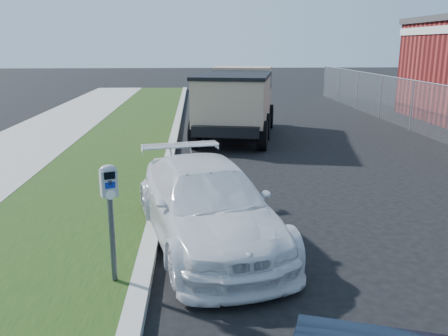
{
  "coord_description": "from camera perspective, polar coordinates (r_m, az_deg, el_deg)",
  "views": [
    {
      "loc": [
        -1.87,
        -6.81,
        3.03
      ],
      "look_at": [
        -1.4,
        1.0,
        1.0
      ],
      "focal_mm": 38.0,
      "sensor_mm": 36.0,
      "label": 1
    }
  ],
  "objects": [
    {
      "name": "ground",
      "position": [
        7.68,
        11.07,
        -8.97
      ],
      "size": [
        120.0,
        120.0,
        0.0
      ],
      "primitive_type": "plane",
      "color": "black",
      "rests_on": "ground"
    },
    {
      "name": "streetside",
      "position": [
        10.0,
        -25.02,
        -4.09
      ],
      "size": [
        6.12,
        50.0,
        0.15
      ],
      "color": "gray",
      "rests_on": "ground"
    },
    {
      "name": "parking_meter",
      "position": [
        5.93,
        -13.58,
        -3.52
      ],
      "size": [
        0.24,
        0.2,
        1.51
      ],
      "rotation": [
        0.0,
        0.0,
        0.39
      ],
      "color": "#3F4247",
      "rests_on": "ground"
    },
    {
      "name": "white_wagon",
      "position": [
        7.46,
        -1.98,
        -4.27
      ],
      "size": [
        2.7,
        4.6,
        1.25
      ],
      "primitive_type": "imported",
      "rotation": [
        0.0,
        0.0,
        0.23
      ],
      "color": "white",
      "rests_on": "ground"
    },
    {
      "name": "dump_truck",
      "position": [
        16.34,
        1.63,
        8.36
      ],
      "size": [
        3.26,
        6.05,
        2.25
      ],
      "rotation": [
        0.0,
        0.0,
        -0.2
      ],
      "color": "black",
      "rests_on": "ground"
    }
  ]
}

